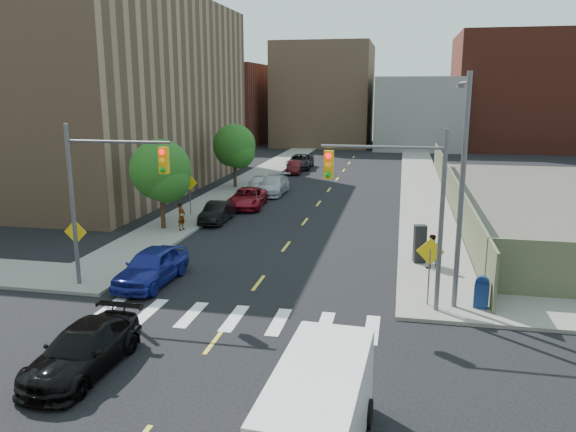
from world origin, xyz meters
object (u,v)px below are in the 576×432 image
at_px(pedestrian_west, 182,217).
at_px(payphone, 420,244).
at_px(parked_car_red, 247,198).
at_px(pedestrian_east, 431,251).
at_px(parked_car_silver, 273,185).
at_px(parked_car_grey, 300,161).
at_px(cargo_van, 320,409).
at_px(parked_car_maroon, 295,167).
at_px(parked_car_black, 217,212).
at_px(parked_car_white, 259,184).
at_px(black_sedan, 83,350).
at_px(mailbox, 482,292).
at_px(parked_car_blue, 152,266).

bearing_deg(pedestrian_west, payphone, -92.52).
height_order(parked_car_red, pedestrian_east, pedestrian_east).
xyz_separation_m(parked_car_silver, parked_car_grey, (-0.55, 15.43, 0.01)).
bearing_deg(parked_car_silver, cargo_van, -73.92).
distance_m(parked_car_red, parked_car_maroon, 17.04).
distance_m(parked_car_silver, pedestrian_east, 21.31).
bearing_deg(pedestrian_west, parked_car_black, -9.78).
bearing_deg(parked_car_white, black_sedan, -89.10).
xyz_separation_m(parked_car_maroon, parked_car_grey, (-0.12, 3.83, 0.13)).
height_order(pedestrian_west, pedestrian_east, pedestrian_east).
bearing_deg(mailbox, parked_car_red, 143.79).
distance_m(parked_car_red, parked_car_white, 5.98).
bearing_deg(parked_car_black, cargo_van, -66.44).
height_order(parked_car_grey, mailbox, parked_car_grey).
height_order(parked_car_blue, parked_car_grey, parked_car_blue).
xyz_separation_m(parked_car_black, mailbox, (14.70, -12.14, 0.12)).
relative_size(parked_car_red, parked_car_white, 1.21).
bearing_deg(parked_car_maroon, parked_car_red, -95.31).
height_order(parked_car_white, payphone, payphone).
distance_m(parked_car_grey, pedestrian_west, 28.74).
height_order(parked_car_white, cargo_van, cargo_van).
relative_size(parked_car_red, parked_car_silver, 0.97).
xyz_separation_m(parked_car_red, parked_car_maroon, (0.21, 17.04, -0.06)).
xyz_separation_m(parked_car_red, parked_car_silver, (0.63, 5.44, 0.05)).
xyz_separation_m(parked_car_blue, black_sedan, (1.37, -7.74, -0.10)).
distance_m(parked_car_blue, cargo_van, 13.68).
xyz_separation_m(parked_car_silver, parked_car_maroon, (-0.43, 11.60, -0.12)).
height_order(parked_car_maroon, parked_car_grey, parked_car_grey).
height_order(parked_car_maroon, black_sedan, black_sedan).
height_order(cargo_van, pedestrian_west, cargo_van).
bearing_deg(parked_car_white, parked_car_red, -87.06).
relative_size(parked_car_silver, parked_car_grey, 0.95).
relative_size(parked_car_black, parked_car_red, 0.78).
bearing_deg(cargo_van, black_sedan, 163.95).
relative_size(parked_car_black, pedestrian_west, 2.42).
bearing_deg(payphone, parked_car_silver, 111.32).
bearing_deg(parked_car_silver, parked_car_maroon, 93.31).
bearing_deg(parked_car_blue, cargo_van, -46.56).
height_order(parked_car_grey, payphone, payphone).
height_order(parked_car_silver, pedestrian_east, pedestrian_east).
xyz_separation_m(black_sedan, pedestrian_east, (10.70, 11.95, 0.28)).
distance_m(mailbox, pedestrian_east, 4.93).
bearing_deg(parked_car_red, black_sedan, -91.16).
height_order(parked_car_blue, parked_car_maroon, parked_car_blue).
relative_size(parked_car_silver, black_sedan, 1.09).
bearing_deg(cargo_van, pedestrian_east, 80.74).
distance_m(cargo_van, mailbox, 11.04).
relative_size(parked_car_black, parked_car_white, 0.94).
bearing_deg(parked_car_black, parked_car_grey, 87.75).
xyz_separation_m(parked_car_maroon, pedestrian_east, (12.13, -29.41, 0.33)).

